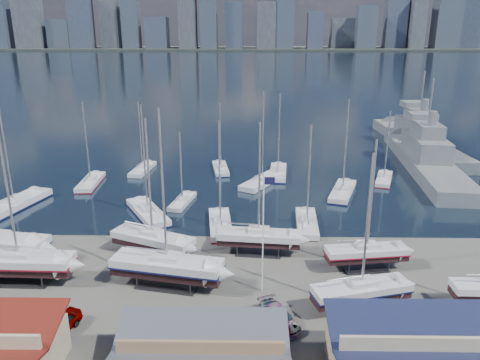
{
  "coord_description": "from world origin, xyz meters",
  "views": [
    {
      "loc": [
        3.25,
        -53.26,
        24.6
      ],
      "look_at": [
        2.18,
        8.0,
        4.83
      ],
      "focal_mm": 35.0,
      "sensor_mm": 36.0,
      "label": 1
    }
  ],
  "objects_px": {
    "car_a": "(57,325)",
    "flagpole": "(264,226)",
    "naval_ship_west": "(417,140)",
    "naval_ship_east": "(424,158)"
  },
  "relations": [
    {
      "from": "naval_ship_east",
      "to": "naval_ship_west",
      "type": "height_order",
      "value": "naval_ship_east"
    },
    {
      "from": "naval_ship_east",
      "to": "naval_ship_west",
      "type": "distance_m",
      "value": 16.03
    },
    {
      "from": "naval_ship_west",
      "to": "car_a",
      "type": "xyz_separation_m",
      "value": [
        -52.93,
        -66.88,
        -0.87
      ]
    },
    {
      "from": "flagpole",
      "to": "naval_ship_east",
      "type": "bearing_deg",
      "value": 54.72
    },
    {
      "from": "naval_ship_west",
      "to": "flagpole",
      "type": "relative_size",
      "value": 3.52
    },
    {
      "from": "naval_ship_west",
      "to": "car_a",
      "type": "relative_size",
      "value": 9.11
    },
    {
      "from": "naval_ship_east",
      "to": "car_a",
      "type": "bearing_deg",
      "value": 142.09
    },
    {
      "from": "naval_ship_east",
      "to": "car_a",
      "type": "xyz_separation_m",
      "value": [
        -48.95,
        -51.35,
        -0.87
      ]
    },
    {
      "from": "car_a",
      "to": "flagpole",
      "type": "distance_m",
      "value": 19.93
    },
    {
      "from": "car_a",
      "to": "flagpole",
      "type": "height_order",
      "value": "flagpole"
    }
  ]
}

